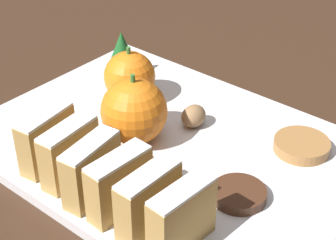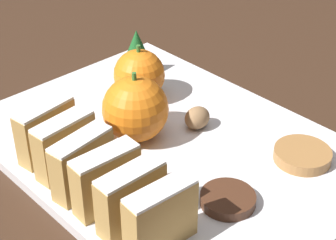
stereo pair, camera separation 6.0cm
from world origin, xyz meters
name	(u,v)px [view 1 (the left image)]	position (x,y,z in m)	size (l,w,h in m)	color
ground_plane	(168,152)	(0.00, 0.00, 0.00)	(6.00, 6.00, 0.00)	#382316
serving_platter	(168,147)	(0.00, 0.00, 0.01)	(0.30, 0.41, 0.01)	white
stollen_slice_front	(182,217)	(-0.11, -0.10, 0.04)	(0.07, 0.03, 0.06)	tan
stollen_slice_second	(149,201)	(-0.11, -0.07, 0.04)	(0.07, 0.02, 0.06)	tan
stollen_slice_third	(119,184)	(-0.11, -0.03, 0.04)	(0.07, 0.03, 0.06)	tan
stollen_slice_fourth	(91,170)	(-0.11, 0.00, 0.04)	(0.07, 0.03, 0.06)	tan
stollen_slice_fifth	(70,153)	(-0.11, 0.04, 0.04)	(0.07, 0.03, 0.06)	tan
stollen_slice_sixth	(47,139)	(-0.11, 0.07, 0.04)	(0.07, 0.03, 0.06)	tan
orange_near	(130,77)	(0.04, 0.10, 0.04)	(0.06, 0.06, 0.07)	orange
orange_far	(134,111)	(-0.02, 0.03, 0.05)	(0.07, 0.07, 0.08)	orange
walnut	(197,117)	(0.05, 0.00, 0.02)	(0.03, 0.03, 0.03)	#8E6B47
chocolate_cookie	(239,194)	(-0.03, -0.11, 0.02)	(0.05, 0.05, 0.01)	#472819
gingerbread_cookie	(302,146)	(0.08, -0.12, 0.02)	(0.06, 0.06, 0.01)	#A3703D
evergreen_sprig	(122,54)	(0.08, 0.14, 0.04)	(0.05, 0.05, 0.06)	#195623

